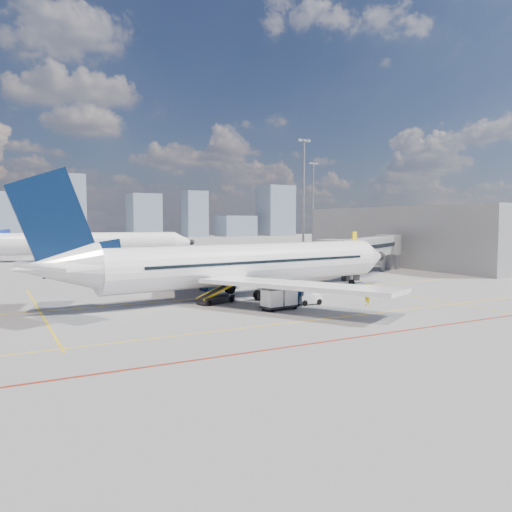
{
  "coord_description": "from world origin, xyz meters",
  "views": [
    {
      "loc": [
        -23.72,
        -37.08,
        7.58
      ],
      "look_at": [
        0.61,
        7.89,
        4.0
      ],
      "focal_mm": 35.0,
      "sensor_mm": 36.0,
      "label": 1
    }
  ],
  "objects": [
    {
      "name": "floodlight_mast_far",
      "position": [
        65.0,
        90.0,
        13.59
      ],
      "size": [
        3.2,
        0.61,
        25.45
      ],
      "color": "gray",
      "rests_on": "ground"
    },
    {
      "name": "jet_bridge",
      "position": [
        23.51,
        16.91,
        3.74
      ],
      "size": [
        23.55,
        15.78,
        6.3
      ],
      "color": "#9C9FA4",
      "rests_on": "ground"
    },
    {
      "name": "cargo_dolly",
      "position": [
        -1.81,
        -0.8,
        0.97
      ],
      "size": [
        3.4,
        1.85,
        1.78
      ],
      "rotation": [
        0.0,
        0.0,
        0.13
      ],
      "color": "black",
      "rests_on": "ground"
    },
    {
      "name": "floodlight_mast_ne",
      "position": [
        38.0,
        55.0,
        13.59
      ],
      "size": [
        3.2,
        0.61,
        25.45
      ],
      "color": "gray",
      "rests_on": "ground"
    },
    {
      "name": "ground",
      "position": [
        0.0,
        0.0,
        0.0
      ],
      "size": [
        420.0,
        420.0,
        0.0
      ],
      "primitive_type": "plane",
      "color": "gray",
      "rests_on": "ground"
    },
    {
      "name": "distant_skyline",
      "position": [
        -2.17,
        190.0,
        11.6
      ],
      "size": [
        244.51,
        15.8,
        31.01
      ],
      "color": "slate",
      "rests_on": "ground"
    },
    {
      "name": "baggage_tug",
      "position": [
        1.79,
        0.2,
        0.7
      ],
      "size": [
        2.15,
        1.34,
        1.47
      ],
      "rotation": [
        0.0,
        0.0,
        -0.03
      ],
      "color": "white",
      "rests_on": "ground"
    },
    {
      "name": "belt_loader",
      "position": [
        -5.16,
        4.85,
        0.55
      ],
      "size": [
        5.26,
        2.72,
        2.13
      ],
      "rotation": [
        0.0,
        0.0,
        0.32
      ],
      "color": "black",
      "rests_on": "ground"
    },
    {
      "name": "apron_markings",
      "position": [
        -0.58,
        -3.91,
        0.01
      ],
      "size": [
        90.0,
        35.12,
        0.01
      ],
      "color": "yellow",
      "rests_on": "ground"
    },
    {
      "name": "main_aircraft",
      "position": [
        -1.96,
        7.05,
        3.22
      ],
      "size": [
        41.86,
        36.42,
        12.24
      ],
      "rotation": [
        0.0,
        0.0,
        0.11
      ],
      "color": "white",
      "rests_on": "ground"
    },
    {
      "name": "ramp_worker",
      "position": [
        6.17,
        -2.87,
        0.99
      ],
      "size": [
        0.5,
        0.73,
        1.97
      ],
      "primitive_type": "imported",
      "rotation": [
        0.0,
        0.0,
        1.6
      ],
      "color": "yellow",
      "rests_on": "ground"
    },
    {
      "name": "terminal_block",
      "position": [
        39.95,
        26.0,
        5.0
      ],
      "size": [
        10.0,
        42.0,
        10.0
      ],
      "color": "#9C9FA4",
      "rests_on": "ground"
    },
    {
      "name": "second_aircraft",
      "position": [
        -7.91,
        63.12,
        3.22
      ],
      "size": [
        42.88,
        36.91,
        12.65
      ],
      "rotation": [
        0.0,
        0.0,
        -0.22
      ],
      "color": "white",
      "rests_on": "ground"
    }
  ]
}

